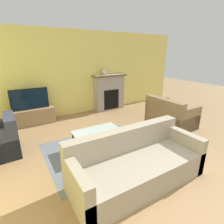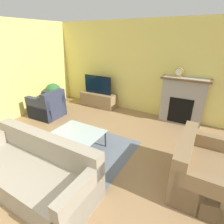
{
  "view_description": "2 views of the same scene",
  "coord_description": "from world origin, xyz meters",
  "px_view_note": "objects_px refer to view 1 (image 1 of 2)",
  "views": [
    {
      "loc": [
        -1.74,
        -1.0,
        2.0
      ],
      "look_at": [
        0.3,
        2.39,
        0.66
      ],
      "focal_mm": 28.0,
      "sensor_mm": 36.0,
      "label": 1
    },
    {
      "loc": [
        1.97,
        -0.4,
        2.27
      ],
      "look_at": [
        0.38,
        2.38,
        0.86
      ],
      "focal_mm": 28.0,
      "sensor_mm": 36.0,
      "label": 2
    }
  ],
  "objects_px": {
    "couch_sectional": "(136,165)",
    "mantel_clock": "(104,71)",
    "tv": "(30,99)",
    "coffee_table": "(98,133)",
    "couch_loveseat": "(170,115)"
  },
  "relations": [
    {
      "from": "tv",
      "to": "couch_loveseat",
      "type": "height_order",
      "value": "tv"
    },
    {
      "from": "tv",
      "to": "mantel_clock",
      "type": "height_order",
      "value": "mantel_clock"
    },
    {
      "from": "couch_loveseat",
      "to": "coffee_table",
      "type": "height_order",
      "value": "couch_loveseat"
    },
    {
      "from": "tv",
      "to": "coffee_table",
      "type": "height_order",
      "value": "tv"
    },
    {
      "from": "couch_sectional",
      "to": "mantel_clock",
      "type": "relative_size",
      "value": 9.0
    },
    {
      "from": "couch_sectional",
      "to": "mantel_clock",
      "type": "bearing_deg",
      "value": 68.89
    },
    {
      "from": "couch_sectional",
      "to": "coffee_table",
      "type": "distance_m",
      "value": 1.21
    },
    {
      "from": "couch_sectional",
      "to": "coffee_table",
      "type": "bearing_deg",
      "value": 93.23
    },
    {
      "from": "coffee_table",
      "to": "mantel_clock",
      "type": "distance_m",
      "value": 2.97
    },
    {
      "from": "tv",
      "to": "coffee_table",
      "type": "distance_m",
      "value": 2.5
    },
    {
      "from": "tv",
      "to": "mantel_clock",
      "type": "distance_m",
      "value": 2.56
    },
    {
      "from": "coffee_table",
      "to": "tv",
      "type": "bearing_deg",
      "value": 114.59
    },
    {
      "from": "tv",
      "to": "mantel_clock",
      "type": "xyz_separation_m",
      "value": [
        2.48,
        0.13,
        0.63
      ]
    },
    {
      "from": "tv",
      "to": "couch_sectional",
      "type": "bearing_deg",
      "value": -72.38
    },
    {
      "from": "tv",
      "to": "couch_sectional",
      "type": "relative_size",
      "value": 0.46
    }
  ]
}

